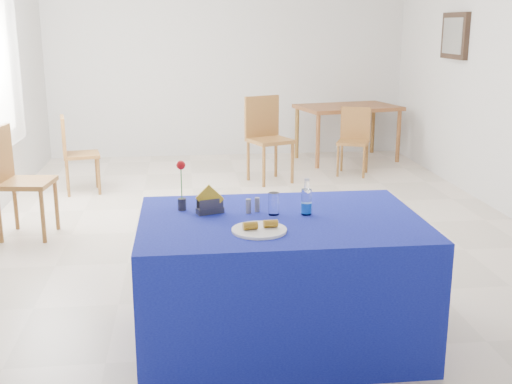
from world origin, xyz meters
TOP-DOWN VIEW (x-y plane):
  - floor at (0.00, 0.00)m, footprint 7.00×7.00m
  - room_shell at (0.00, 0.00)m, footprint 7.00×7.00m
  - picture_frame at (2.47, 1.60)m, footprint 0.06×0.64m
  - picture_art at (2.44, 1.60)m, footprint 0.02×0.52m
  - plate at (-0.26, -2.40)m, footprint 0.29×0.29m
  - drinking_glass at (-0.14, -2.10)m, footprint 0.06×0.06m
  - salt_shaker at (-0.28, -2.05)m, footprint 0.03×0.03m
  - pepper_shaker at (-0.23, -2.03)m, footprint 0.03×0.03m
  - blue_table at (-0.11, -2.16)m, footprint 1.60×1.10m
  - water_bottle at (0.05, -2.11)m, footprint 0.06×0.06m
  - napkin_holder at (-0.50, -2.03)m, footprint 0.17×0.11m
  - rose_vase at (-0.66, -1.94)m, footprint 0.05×0.05m
  - oak_table at (1.60, 2.93)m, footprint 1.46×1.11m
  - chair_bg_left at (0.34, 1.87)m, footprint 0.59×0.59m
  - chair_bg_right at (1.48, 2.11)m, footprint 0.48×0.48m
  - chair_win_a at (-2.11, 0.03)m, footprint 0.49×0.49m
  - chair_win_b at (-1.85, 1.52)m, footprint 0.45×0.45m
  - banana_pieces at (-0.25, -2.39)m, footprint 0.19×0.07m

SIDE VIEW (x-z plane):
  - floor at x=0.00m, z-range 0.00..0.00m
  - blue_table at x=-0.11m, z-range 0.00..0.76m
  - chair_bg_right at x=1.48m, z-range 0.06..0.89m
  - chair_win_b at x=-1.85m, z-range 0.07..0.93m
  - chair_win_a at x=-2.11m, z-range 0.08..1.05m
  - chair_bg_left at x=0.34m, z-range 0.08..1.08m
  - oak_table at x=1.60m, z-range 0.30..1.06m
  - plate at x=-0.26m, z-range 0.76..0.77m
  - banana_pieces at x=-0.25m, z-range 0.77..0.82m
  - salt_shaker at x=-0.28m, z-range 0.76..0.84m
  - pepper_shaker at x=-0.23m, z-range 0.76..0.84m
  - napkin_holder at x=-0.50m, z-range 0.72..0.90m
  - drinking_glass at x=-0.14m, z-range 0.76..0.89m
  - water_bottle at x=0.05m, z-range 0.72..0.94m
  - rose_vase at x=-0.66m, z-range 0.76..1.06m
  - picture_frame at x=2.47m, z-range 1.44..1.96m
  - picture_art at x=2.44m, z-range 1.50..1.90m
  - room_shell at x=0.00m, z-range -1.75..5.25m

